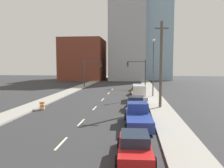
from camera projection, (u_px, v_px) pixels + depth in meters
sidewalk_left at (85, 85)px, 55.28m from camera, size 2.67×97.16×0.17m
sidewalk_right at (147, 86)px, 53.63m from camera, size 2.67×97.16×0.17m
lane_stripe_at_8m at (61, 143)px, 14.40m from camera, size 0.16×2.40×0.01m
lane_stripe_at_13m at (81, 122)px, 19.67m from camera, size 0.16×2.40×0.01m
lane_stripe_at_20m at (95, 108)px, 26.17m from camera, size 0.16×2.40×0.01m
lane_stripe_at_27m at (103, 100)px, 32.67m from camera, size 0.16×2.40×0.01m
lane_stripe_at_34m at (109, 93)px, 39.88m from camera, size 0.16×2.40×0.01m
lane_stripe_at_40m at (112, 89)px, 46.10m from camera, size 0.16×2.40×0.01m
building_brick_left at (84, 60)px, 76.58m from camera, size 14.00×16.00×14.08m
building_office_center at (128, 35)px, 78.14m from camera, size 12.00×20.00×31.97m
building_glass_right at (151, 36)px, 81.19m from camera, size 13.00×20.00×32.05m
traffic_signal_left at (89, 70)px, 50.42m from camera, size 4.27×0.35×6.33m
traffic_signal_right at (140, 70)px, 49.18m from camera, size 4.27×0.35×6.33m
utility_pole_right_mid at (161, 64)px, 25.58m from camera, size 1.60×0.32×10.19m
traffic_barrel at (42, 106)px, 25.01m from camera, size 0.56×0.56×0.95m
street_lamp at (153, 64)px, 34.78m from camera, size 0.44×0.44×9.25m
sedan_red at (135, 146)px, 12.25m from camera, size 2.17×4.42×1.36m
pickup_truck_blue at (138, 116)px, 18.68m from camera, size 2.55×5.99×1.85m
sedan_brown at (136, 103)px, 25.74m from camera, size 2.31×4.60×1.46m
box_truck_silver at (139, 93)px, 32.08m from camera, size 2.42×5.97×2.24m
sedan_orange at (137, 91)px, 38.19m from camera, size 2.26×4.65×1.44m
sedan_yellow at (137, 87)px, 44.33m from camera, size 2.24×4.29×1.42m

